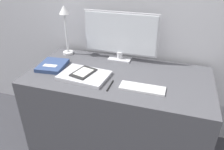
% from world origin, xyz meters
% --- Properties ---
extents(wall_back, '(3.60, 0.05, 2.40)m').
position_xyz_m(wall_back, '(0.00, 0.58, 1.20)').
color(wall_back, silver).
rests_on(wall_back, ground_plane).
extents(desk, '(1.36, 0.68, 0.73)m').
position_xyz_m(desk, '(0.00, 0.16, 0.37)').
color(desk, '#4C4C51').
rests_on(desk, ground_plane).
extents(monitor, '(0.62, 0.11, 0.40)m').
position_xyz_m(monitor, '(-0.06, 0.43, 0.95)').
color(monitor, silver).
rests_on(monitor, desk).
extents(keyboard, '(0.30, 0.10, 0.01)m').
position_xyz_m(keyboard, '(0.21, 0.02, 0.74)').
color(keyboard, silver).
rests_on(keyboard, desk).
extents(laptop, '(0.37, 0.27, 0.02)m').
position_xyz_m(laptop, '(-0.23, 0.05, 0.75)').
color(laptop, '#BCBCC1').
rests_on(laptop, desk).
extents(ereader, '(0.17, 0.21, 0.01)m').
position_xyz_m(ereader, '(-0.24, 0.06, 0.76)').
color(ereader, black).
rests_on(ereader, laptop).
extents(desk_lamp, '(0.09, 0.09, 0.43)m').
position_xyz_m(desk_lamp, '(-0.54, 0.40, 1.02)').
color(desk_lamp, white).
rests_on(desk_lamp, desk).
extents(notebook, '(0.22, 0.25, 0.03)m').
position_xyz_m(notebook, '(-0.53, 0.12, 0.75)').
color(notebook, '#334775').
rests_on(notebook, desk).
extents(pen, '(0.01, 0.14, 0.01)m').
position_xyz_m(pen, '(-0.01, -0.01, 0.74)').
color(pen, black).
rests_on(pen, desk).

